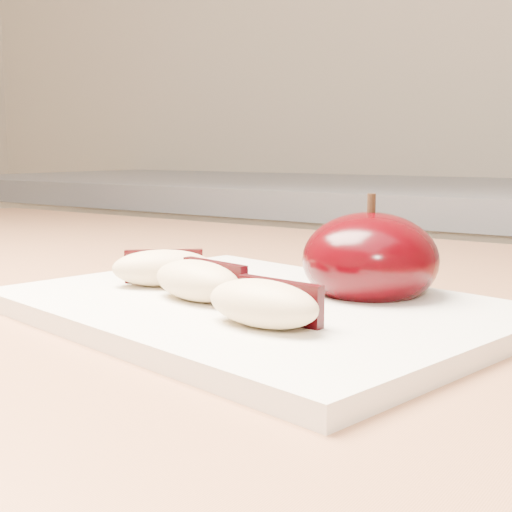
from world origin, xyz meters
The scene contains 5 objects.
cutting_board centered at (-0.05, 0.41, 0.91)m, with size 0.28×0.20×0.01m, color silver.
apple_half centered at (0.00, 0.46, 0.93)m, with size 0.10×0.10×0.07m.
apple_wedge_a centered at (-0.12, 0.41, 0.92)m, with size 0.07×0.06×0.02m.
apple_wedge_b centered at (-0.07, 0.39, 0.92)m, with size 0.07×0.04×0.02m.
apple_wedge_c centered at (-0.01, 0.36, 0.92)m, with size 0.07×0.04×0.02m.
Camera 1 is at (0.18, 0.08, 1.00)m, focal length 50.00 mm.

